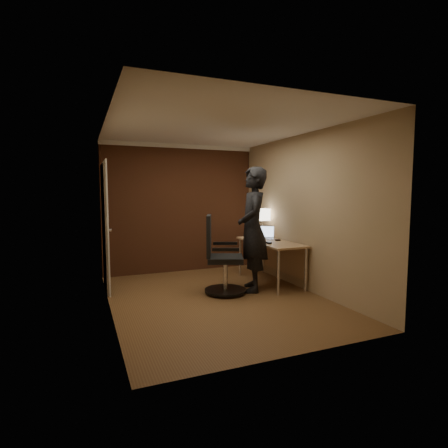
{
  "coord_description": "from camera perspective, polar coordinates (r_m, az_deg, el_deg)",
  "views": [
    {
      "loc": [
        -1.83,
        -4.74,
        1.58
      ],
      "look_at": [
        0.35,
        0.55,
        1.05
      ],
      "focal_mm": 28.0,
      "sensor_mm": 36.0,
      "label": 1
    }
  ],
  "objects": [
    {
      "name": "desk",
      "position": [
        6.13,
        8.14,
        -3.94
      ],
      "size": [
        0.6,
        1.5,
        0.73
      ],
      "color": "tan",
      "rests_on": "ground"
    },
    {
      "name": "desk_lamp",
      "position": [
        6.57,
        6.29,
        1.49
      ],
      "size": [
        0.22,
        0.22,
        0.54
      ],
      "color": "silver",
      "rests_on": "desk"
    },
    {
      "name": "mouse",
      "position": [
        5.78,
        7.32,
        -3.04
      ],
      "size": [
        0.06,
        0.1,
        0.03
      ],
      "primitive_type": "cube",
      "rotation": [
        0.0,
        0.0,
        0.02
      ],
      "color": "black",
      "rests_on": "desk"
    },
    {
      "name": "room",
      "position": [
        6.47,
        -8.48,
        3.36
      ],
      "size": [
        4.0,
        4.0,
        4.0
      ],
      "color": "brown",
      "rests_on": "ground"
    },
    {
      "name": "person",
      "position": [
        5.56,
        4.71,
        -0.87
      ],
      "size": [
        0.71,
        0.84,
        1.97
      ],
      "primitive_type": "imported",
      "rotation": [
        0.0,
        0.0,
        -1.96
      ],
      "color": "black",
      "rests_on": "ground"
    },
    {
      "name": "office_chair",
      "position": [
        5.43,
        -0.57,
        -5.88
      ],
      "size": [
        0.7,
        0.76,
        1.19
      ],
      "color": "black",
      "rests_on": "ground"
    },
    {
      "name": "laptop",
      "position": [
        6.36,
        6.68,
        -1.85
      ],
      "size": [
        0.42,
        0.4,
        0.23
      ],
      "color": "silver",
      "rests_on": "desk"
    },
    {
      "name": "wallet",
      "position": [
        6.17,
        8.75,
        -2.58
      ],
      "size": [
        0.13,
        0.14,
        0.02
      ],
      "primitive_type": "cube",
      "rotation": [
        0.0,
        0.0,
        -0.4
      ],
      "color": "black",
      "rests_on": "desk"
    }
  ]
}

